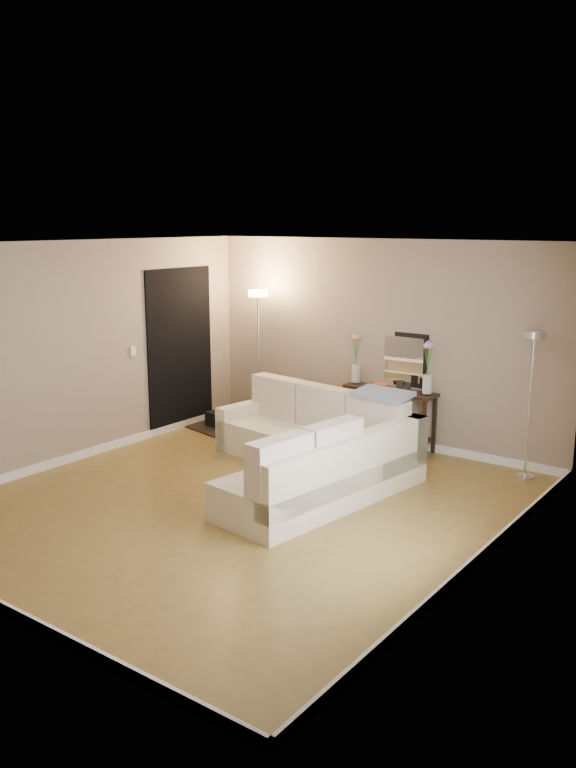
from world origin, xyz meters
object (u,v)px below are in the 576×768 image
Objects in this scene: floor_lamp_lit at (258,331)px; floor_lamp_unlit at (532,375)px; console_table at (384,413)px; sectional_sofa at (314,450)px.

floor_lamp_lit reaches higher than floor_lamp_unlit.
floor_lamp_lit is 1.14× the size of floor_lamp_unlit.
floor_lamp_lit is at bearing -173.47° from console_table.
sectional_sofa is 2.50m from floor_lamp_unlit.
sectional_sofa is at bearing -89.97° from console_table.
sectional_sofa is 1.45× the size of floor_lamp_lit.
sectional_sofa is 2.51m from floor_lamp_lit.
floor_lamp_lit is at bearing 143.93° from sectional_sofa.
floor_lamp_lit reaches higher than console_table.
floor_lamp_unlit is at bearing 36.89° from sectional_sofa.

